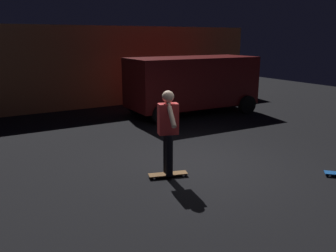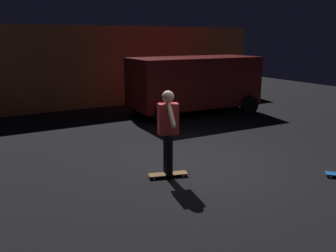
{
  "view_description": "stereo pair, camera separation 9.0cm",
  "coord_description": "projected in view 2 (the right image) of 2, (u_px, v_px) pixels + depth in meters",
  "views": [
    {
      "loc": [
        -4.25,
        -5.77,
        2.72
      ],
      "look_at": [
        -0.87,
        -0.12,
        1.05
      ],
      "focal_mm": 37.66,
      "sensor_mm": 36.0,
      "label": 1
    },
    {
      "loc": [
        -4.17,
        -5.82,
        2.72
      ],
      "look_at": [
        -0.87,
        -0.12,
        1.05
      ],
      "focal_mm": 37.66,
      "sensor_mm": 36.0,
      "label": 2
    }
  ],
  "objects": [
    {
      "name": "skater",
      "position": [
        168.0,
        127.0,
        6.79
      ],
      "size": [
        0.43,
        0.97,
        1.67
      ],
      "color": "black",
      "rests_on": "skateboard_ridden"
    },
    {
      "name": "ground_plane",
      "position": [
        200.0,
        167.0,
        7.57
      ],
      "size": [
        28.0,
        28.0,
        0.0
      ],
      "primitive_type": "plane",
      "color": "black"
    },
    {
      "name": "parked_van",
      "position": [
        195.0,
        82.0,
        12.58
      ],
      "size": [
        4.67,
        2.33,
        2.03
      ],
      "color": "maroon",
      "rests_on": "ground_plane"
    },
    {
      "name": "skateboard_ridden",
      "position": [
        168.0,
        174.0,
        7.03
      ],
      "size": [
        0.8,
        0.42,
        0.07
      ],
      "color": "olive",
      "rests_on": "ground_plane"
    },
    {
      "name": "low_building",
      "position": [
        106.0,
        63.0,
        15.68
      ],
      "size": [
        12.72,
        3.7,
        3.15
      ],
      "color": "#C67A47",
      "rests_on": "ground_plane"
    }
  ]
}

